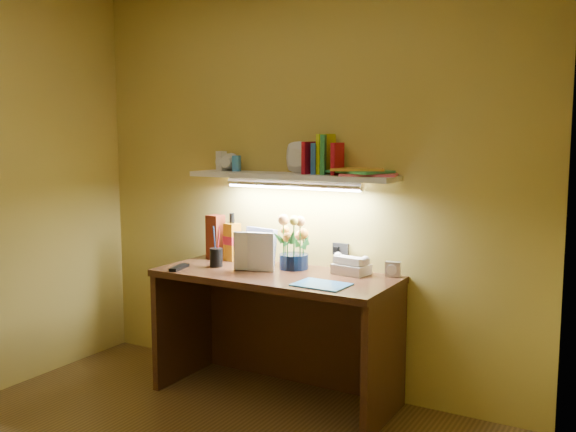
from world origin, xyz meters
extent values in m
cube|color=#311C0D|center=(0.00, 1.20, 0.38)|extent=(1.40, 0.60, 0.75)
cube|color=#AAAAAF|center=(0.62, 1.45, 0.79)|extent=(0.09, 0.06, 0.08)
cube|color=#561C0C|center=(-0.55, 1.38, 0.89)|extent=(0.10, 0.10, 0.28)
cylinder|color=black|center=(-0.40, 1.17, 0.85)|extent=(0.09, 0.09, 0.19)
cube|color=black|center=(-0.55, 1.01, 0.76)|extent=(0.08, 0.18, 0.02)
cube|color=#3886CF|center=(0.37, 1.06, 0.75)|extent=(0.29, 0.22, 0.01)
imported|color=beige|center=(-0.25, 1.14, 0.86)|extent=(0.17, 0.09, 0.23)
imported|color=silver|center=(-0.18, 1.17, 0.86)|extent=(0.17, 0.05, 0.23)
cube|color=silver|center=(0.00, 1.38, 1.30)|extent=(1.30, 0.25, 0.03)
imported|color=silver|center=(-0.53, 1.38, 1.36)|extent=(0.14, 0.14, 0.09)
imported|color=silver|center=(-0.46, 1.37, 1.37)|extent=(0.13, 0.13, 0.10)
imported|color=silver|center=(0.04, 1.37, 1.34)|extent=(0.21, 0.21, 0.05)
cube|color=silver|center=(-0.52, 1.41, 1.38)|extent=(0.07, 0.06, 0.12)
cube|color=#3886CF|center=(-0.40, 1.40, 1.36)|extent=(0.05, 0.04, 0.10)
cube|color=maroon|center=(0.12, 1.38, 1.41)|extent=(0.04, 0.13, 0.19)
cube|color=#C7CF15|center=(0.22, 1.41, 1.43)|extent=(0.06, 0.14, 0.23)
cube|color=#255299|center=(0.16, 1.38, 1.40)|extent=(0.07, 0.13, 0.18)
cube|color=#287F41|center=(0.21, 1.39, 1.43)|extent=(0.07, 0.15, 0.23)
cube|color=maroon|center=(0.30, 1.39, 1.41)|extent=(0.03, 0.13, 0.18)
cube|color=#F45468|center=(0.49, 1.41, 1.32)|extent=(0.35, 0.29, 0.01)
cube|color=#44BF68|center=(0.42, 1.42, 1.34)|extent=(0.39, 0.34, 0.01)
cube|color=gold|center=(0.41, 1.41, 1.35)|extent=(0.36, 0.32, 0.01)
camera|label=1|loc=(1.87, -1.90, 1.54)|focal=40.00mm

